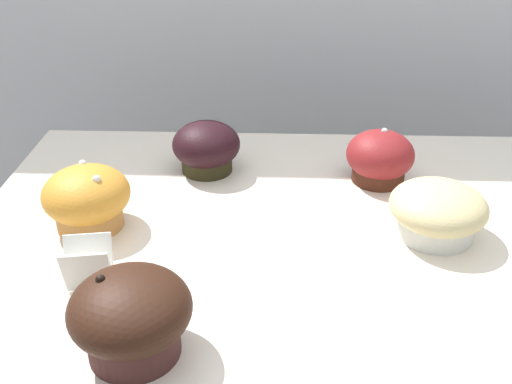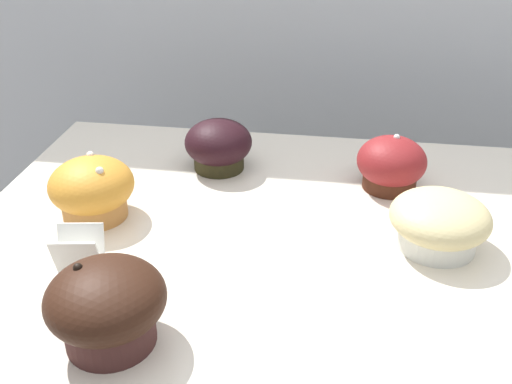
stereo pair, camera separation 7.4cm
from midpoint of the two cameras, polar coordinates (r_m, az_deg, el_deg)
wall_back at (r=1.29m, az=11.54°, el=7.58°), size 3.20×0.10×1.80m
muffin_front_center at (r=0.74m, az=19.82°, el=-2.78°), size 0.12×0.12×0.07m
muffin_back_left at (r=0.86m, az=15.19°, el=2.47°), size 0.10×0.10×0.08m
muffin_back_right at (r=0.88m, az=-1.19°, el=4.38°), size 0.10×0.10×0.07m
muffin_front_left at (r=0.57m, az=-10.43°, el=-10.70°), size 0.11×0.11×0.09m
muffin_front_right at (r=0.78m, az=-12.75°, el=0.19°), size 0.11×0.11×0.08m
price_card at (r=0.67m, az=-13.45°, el=-5.94°), size 0.06×0.05×0.06m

